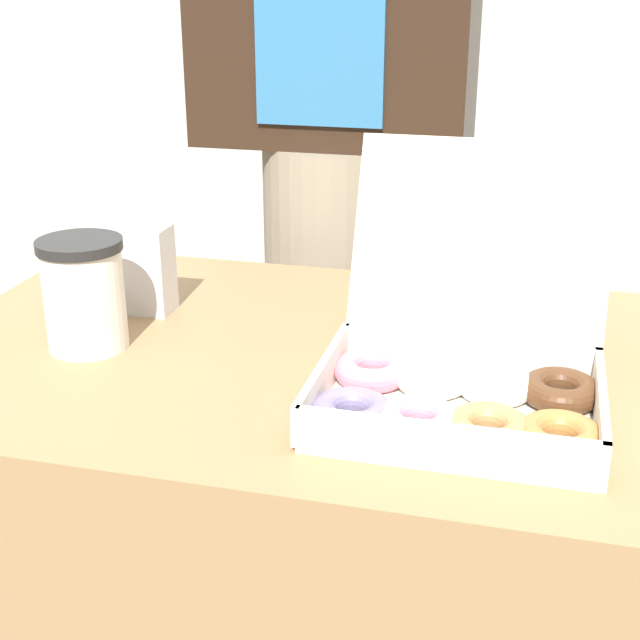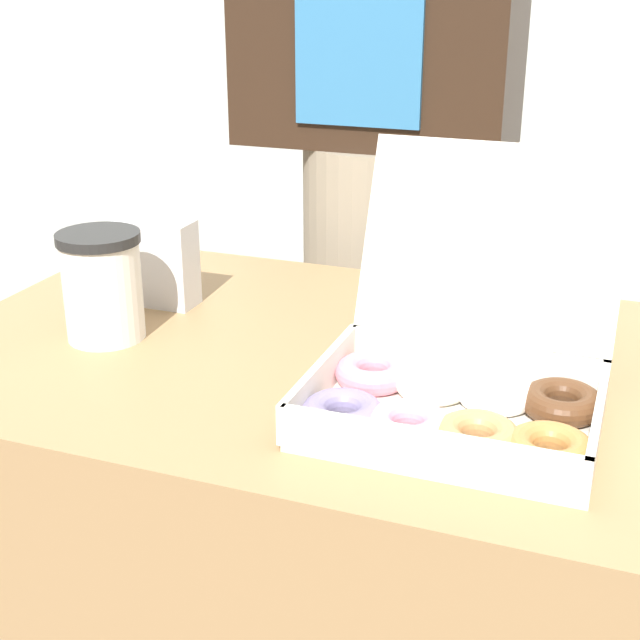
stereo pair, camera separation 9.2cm
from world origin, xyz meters
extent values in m
cube|color=#99754C|center=(0.00, 0.00, 0.37)|extent=(1.03, 0.61, 0.73)
cube|color=silver|center=(0.14, -0.13, 0.73)|extent=(0.28, 0.22, 0.01)
cube|color=silver|center=(0.00, -0.13, 0.76)|extent=(0.01, 0.22, 0.04)
cube|color=silver|center=(0.28, -0.13, 0.76)|extent=(0.01, 0.22, 0.04)
cube|color=silver|center=(0.14, -0.23, 0.76)|extent=(0.28, 0.01, 0.04)
cube|color=silver|center=(0.14, -0.02, 0.76)|extent=(0.28, 0.01, 0.04)
cube|color=silver|center=(0.14, 0.02, 0.88)|extent=(0.28, 0.09, 0.20)
torus|color=slate|center=(0.04, -0.18, 0.75)|extent=(0.10, 0.10, 0.03)
torus|color=pink|center=(0.04, -0.08, 0.75)|extent=(0.11, 0.11, 0.03)
torus|color=pink|center=(0.11, -0.18, 0.75)|extent=(0.09, 0.09, 0.03)
torus|color=silver|center=(0.11, -0.08, 0.75)|extent=(0.11, 0.11, 0.03)
torus|color=#B27F4C|center=(0.17, -0.18, 0.75)|extent=(0.11, 0.11, 0.03)
torus|color=white|center=(0.17, -0.08, 0.75)|extent=(0.10, 0.10, 0.03)
torus|color=#A87038|center=(0.24, -0.18, 0.75)|extent=(0.11, 0.11, 0.03)
torus|color=#4C2D19|center=(0.24, -0.08, 0.75)|extent=(0.09, 0.09, 0.03)
cylinder|color=silver|center=(-0.31, -0.05, 0.79)|extent=(0.09, 0.09, 0.12)
cylinder|color=black|center=(-0.31, -0.05, 0.86)|extent=(0.10, 0.10, 0.01)
cube|color=silver|center=(-0.31, 0.07, 0.79)|extent=(0.10, 0.05, 0.11)
cylinder|color=gray|center=(-0.15, 0.53, 0.44)|extent=(0.25, 0.25, 0.88)
cube|color=teal|center=(-0.15, 0.42, 1.10)|extent=(0.20, 0.01, 0.35)
camera|label=1|loc=(0.20, -0.93, 1.15)|focal=50.00mm
camera|label=2|loc=(0.29, -0.90, 1.15)|focal=50.00mm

